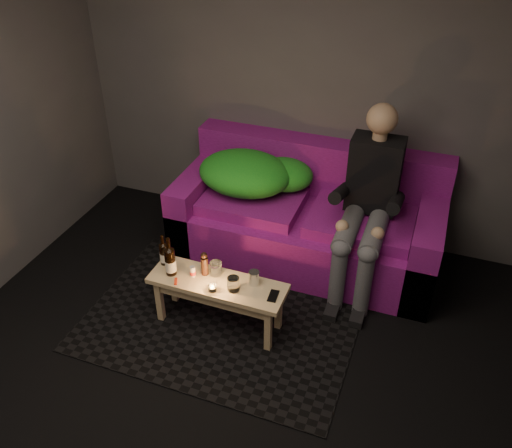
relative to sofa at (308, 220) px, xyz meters
The scene contains 17 objects.
floor 1.86m from the sofa, 96.24° to the right, with size 4.50×4.50×0.00m, color black.
room 1.89m from the sofa, 98.38° to the right, with size 4.50×4.50×4.50m.
rug 1.14m from the sofa, 109.89° to the right, with size 1.99×1.45×0.01m, color black.
sofa is the anchor object (origin of this frame).
green_blanket 0.62m from the sofa, behind, with size 0.96×0.65×0.33m.
person 0.67m from the sofa, 19.66° to the right, with size 0.39×0.90×1.45m.
coffee_table 1.14m from the sofa, 109.03° to the right, with size 1.00×0.32×0.41m.
beer_bottle_a 1.31m from the sofa, 128.80° to the right, with size 0.06×0.06×0.25m.
beer_bottle_b 1.33m from the sofa, 123.04° to the right, with size 0.08×0.08×0.31m.
salt_shaker 1.22m from the sofa, 117.42° to the right, with size 0.04×0.04×0.08m, color silver.
pepper_mill 1.14m from the sofa, 115.48° to the right, with size 0.05×0.05×0.14m, color black.
tumbler_back 1.09m from the sofa, 112.42° to the right, with size 0.09×0.09×0.10m, color white.
tealight 1.23m from the sofa, 107.26° to the right, with size 0.06×0.06×0.04m.
tumbler_front 1.14m from the sofa, 101.67° to the right, with size 0.08×0.08×0.11m, color white.
steel_cup 1.02m from the sofa, 96.76° to the right, with size 0.08×0.08×0.10m, color silver.
smartphone 1.09m from the sofa, 87.30° to the right, with size 0.06×0.12×0.01m, color black.
red_lighter 1.34m from the sofa, 118.73° to the right, with size 0.02×0.07×0.01m, color red.
Camera 1 is at (1.10, -1.90, 2.91)m, focal length 38.00 mm.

